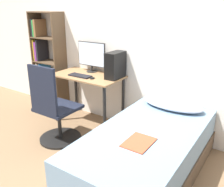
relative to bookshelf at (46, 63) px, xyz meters
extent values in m
plane|color=#846647|center=(1.59, -1.33, -0.79)|extent=(14.00, 14.00, 0.00)
cube|color=silver|center=(1.59, 0.17, 0.46)|extent=(8.00, 0.05, 2.50)
cube|color=#997047|center=(1.08, -0.15, -0.02)|extent=(1.05, 0.59, 0.02)
cylinder|color=black|center=(0.60, -0.39, -0.41)|extent=(0.04, 0.04, 0.76)
cylinder|color=black|center=(1.55, -0.39, -0.41)|extent=(0.04, 0.04, 0.76)
cylinder|color=black|center=(0.60, 0.10, -0.41)|extent=(0.04, 0.04, 0.76)
cylinder|color=black|center=(1.55, 0.10, -0.41)|extent=(0.04, 0.04, 0.76)
cube|color=brown|center=(-0.18, 0.00, 0.04)|extent=(0.02, 0.30, 1.67)
cube|color=brown|center=(0.38, 0.00, 0.04)|extent=(0.02, 0.30, 1.67)
cube|color=brown|center=(0.10, 0.00, -0.78)|extent=(0.54, 0.30, 0.02)
cube|color=brown|center=(0.10, 0.00, -0.37)|extent=(0.54, 0.30, 0.02)
cube|color=brown|center=(0.10, 0.00, 0.04)|extent=(0.54, 0.30, 0.02)
cube|color=brown|center=(0.10, 0.00, 0.46)|extent=(0.54, 0.30, 0.02)
cube|color=brown|center=(0.10, 0.00, 0.87)|extent=(0.54, 0.30, 0.02)
cube|color=#2870B7|center=(-0.15, 0.00, -0.62)|extent=(0.02, 0.25, 0.29)
cube|color=teal|center=(-0.11, 0.00, -0.62)|extent=(0.03, 0.25, 0.30)
cube|color=green|center=(-0.07, 0.00, -0.62)|extent=(0.04, 0.25, 0.30)
cube|color=orange|center=(-0.03, 0.00, -0.61)|extent=(0.04, 0.25, 0.32)
cube|color=teal|center=(-0.14, 0.00, -0.23)|extent=(0.03, 0.25, 0.26)
cube|color=beige|center=(-0.11, 0.00, -0.18)|extent=(0.04, 0.25, 0.37)
cube|color=beige|center=(-0.07, 0.00, -0.19)|extent=(0.03, 0.25, 0.33)
cube|color=#2870B7|center=(-0.03, 0.00, -0.18)|extent=(0.04, 0.25, 0.36)
cube|color=gold|center=(-0.14, 0.00, 0.23)|extent=(0.03, 0.25, 0.36)
cube|color=#7A338E|center=(-0.10, 0.00, 0.22)|extent=(0.04, 0.25, 0.32)
cube|color=black|center=(-0.05, 0.00, 0.24)|extent=(0.03, 0.25, 0.36)
cube|color=black|center=(-0.14, 0.00, 0.61)|extent=(0.04, 0.25, 0.29)
cube|color=green|center=(-0.10, 0.00, 0.60)|extent=(0.03, 0.25, 0.28)
cube|color=brown|center=(-0.06, 0.00, 0.61)|extent=(0.04, 0.25, 0.28)
cylinder|color=black|center=(1.08, -0.79, -0.77)|extent=(0.57, 0.57, 0.03)
cylinder|color=black|center=(1.08, -0.79, -0.55)|extent=(0.05, 0.05, 0.42)
cube|color=black|center=(1.08, -0.79, -0.32)|extent=(0.50, 0.50, 0.04)
cube|color=black|center=(1.08, -1.02, 0.00)|extent=(0.45, 0.04, 0.60)
cube|color=#4C3D2D|center=(2.41, -0.83, -0.67)|extent=(0.99, 1.95, 0.25)
cube|color=#708EA8|center=(2.41, -0.83, -0.39)|extent=(0.96, 1.91, 0.30)
ellipsoid|color=#B2B7C6|center=(2.41, -0.11, -0.19)|extent=(0.75, 0.36, 0.11)
cube|color=#B24C2D|center=(2.45, -1.09, -0.24)|extent=(0.24, 0.32, 0.01)
cylinder|color=black|center=(1.00, 0.05, -0.01)|extent=(0.17, 0.17, 0.01)
cylinder|color=black|center=(1.00, 0.05, 0.05)|extent=(0.04, 0.04, 0.09)
cube|color=black|center=(1.00, 0.05, 0.26)|extent=(0.51, 0.01, 0.37)
cube|color=silver|center=(1.00, 0.04, 0.26)|extent=(0.48, 0.01, 0.35)
cube|color=black|center=(1.03, -0.26, 0.00)|extent=(0.36, 0.14, 0.02)
cube|color=black|center=(1.50, -0.04, 0.18)|extent=(0.17, 0.33, 0.37)
ellipsoid|color=black|center=(1.25, -0.26, 0.00)|extent=(0.06, 0.09, 0.02)
camera|label=1|loc=(3.38, -2.93, 1.00)|focal=40.00mm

